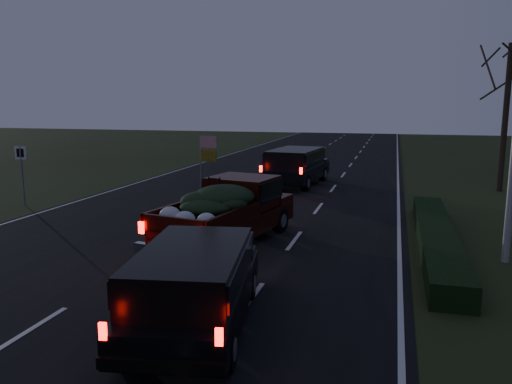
% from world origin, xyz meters
% --- Properties ---
extents(ground, '(120.00, 120.00, 0.00)m').
position_xyz_m(ground, '(0.00, 0.00, 0.00)').
color(ground, black).
rests_on(ground, ground).
extents(road_asphalt, '(14.00, 120.00, 0.02)m').
position_xyz_m(road_asphalt, '(0.00, 0.00, 0.01)').
color(road_asphalt, black).
rests_on(road_asphalt, ground).
extents(hedge_row, '(1.00, 10.00, 0.60)m').
position_xyz_m(hedge_row, '(7.80, 3.00, 0.30)').
color(hedge_row, black).
rests_on(hedge_row, ground).
extents(route_sign, '(0.55, 0.08, 2.50)m').
position_xyz_m(route_sign, '(-8.50, 5.00, 1.66)').
color(route_sign, gray).
rests_on(route_sign, ground).
extents(bare_tree_far, '(3.60, 3.60, 7.00)m').
position_xyz_m(bare_tree_far, '(11.50, 14.00, 5.23)').
color(bare_tree_far, black).
rests_on(bare_tree_far, ground).
extents(pickup_truck, '(3.10, 5.83, 2.91)m').
position_xyz_m(pickup_truck, '(1.65, 1.82, 1.09)').
color(pickup_truck, '#330C06').
rests_on(pickup_truck, ground).
extents(lead_suv, '(2.77, 5.56, 1.54)m').
position_xyz_m(lead_suv, '(1.57, 13.12, 1.17)').
color(lead_suv, black).
rests_on(lead_suv, ground).
extents(rear_suv, '(2.65, 4.84, 1.32)m').
position_xyz_m(rear_suv, '(2.98, -4.08, 1.00)').
color(rear_suv, black).
rests_on(rear_suv, ground).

